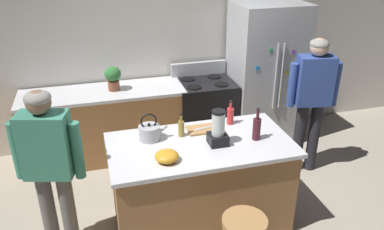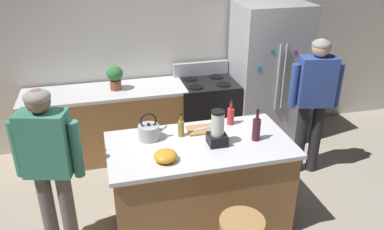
% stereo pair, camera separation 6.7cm
% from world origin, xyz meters
% --- Properties ---
extents(ground_plane, '(14.00, 14.00, 0.00)m').
position_xyz_m(ground_plane, '(0.00, 0.00, 0.00)').
color(ground_plane, '#B2A893').
extents(back_wall, '(8.00, 0.10, 2.70)m').
position_xyz_m(back_wall, '(0.00, 1.95, 1.35)').
color(back_wall, silver).
rests_on(back_wall, ground_plane).
extents(kitchen_island, '(1.71, 0.89, 0.91)m').
position_xyz_m(kitchen_island, '(0.00, 0.00, 0.46)').
color(kitchen_island, '#9E6B3D').
rests_on(kitchen_island, ground_plane).
extents(back_counter_run, '(2.00, 0.64, 0.91)m').
position_xyz_m(back_counter_run, '(-0.80, 1.55, 0.46)').
color(back_counter_run, '#9E6B3D').
rests_on(back_counter_run, ground_plane).
extents(refrigerator, '(0.90, 0.73, 1.89)m').
position_xyz_m(refrigerator, '(1.36, 1.50, 0.94)').
color(refrigerator, '#B7BABF').
rests_on(refrigerator, ground_plane).
extents(stove_range, '(0.76, 0.65, 1.09)m').
position_xyz_m(stove_range, '(0.51, 1.52, 0.47)').
color(stove_range, black).
rests_on(stove_range, ground_plane).
extents(person_by_island_left, '(0.59, 0.32, 1.58)m').
position_xyz_m(person_by_island_left, '(-1.33, -0.01, 0.96)').
color(person_by_island_left, '#66605B').
rests_on(person_by_island_left, ground_plane).
extents(person_by_sink_right, '(0.60, 0.30, 1.65)m').
position_xyz_m(person_by_sink_right, '(1.51, 0.59, 1.00)').
color(person_by_sink_right, '#26262B').
rests_on(person_by_sink_right, ground_plane).
extents(potted_plant, '(0.20, 0.20, 0.30)m').
position_xyz_m(potted_plant, '(-0.65, 1.55, 1.09)').
color(potted_plant, brown).
rests_on(potted_plant, back_counter_run).
extents(blender_appliance, '(0.17, 0.17, 0.34)m').
position_xyz_m(blender_appliance, '(0.15, -0.06, 1.06)').
color(blender_appliance, black).
rests_on(blender_appliance, kitchen_island).
extents(bottle_soda, '(0.07, 0.07, 0.26)m').
position_xyz_m(bottle_soda, '(0.40, 0.30, 1.01)').
color(bottle_soda, red).
rests_on(bottle_soda, kitchen_island).
extents(bottle_wine, '(0.08, 0.08, 0.32)m').
position_xyz_m(bottle_wine, '(0.52, -0.07, 1.03)').
color(bottle_wine, '#471923').
rests_on(bottle_wine, kitchen_island).
extents(bottle_vinegar, '(0.06, 0.06, 0.24)m').
position_xyz_m(bottle_vinegar, '(-0.14, 0.18, 1.00)').
color(bottle_vinegar, olive).
rests_on(bottle_vinegar, kitchen_island).
extents(mixing_bowl, '(0.21, 0.21, 0.09)m').
position_xyz_m(mixing_bowl, '(-0.37, -0.22, 0.96)').
color(mixing_bowl, orange).
rests_on(mixing_bowl, kitchen_island).
extents(tea_kettle, '(0.28, 0.20, 0.27)m').
position_xyz_m(tea_kettle, '(-0.44, 0.20, 0.99)').
color(tea_kettle, '#B7BABF').
rests_on(tea_kettle, kitchen_island).
extents(cutting_board, '(0.30, 0.20, 0.02)m').
position_xyz_m(cutting_board, '(0.09, 0.24, 0.92)').
color(cutting_board, '#B7844C').
rests_on(cutting_board, kitchen_island).
extents(chef_knife, '(0.22, 0.07, 0.01)m').
position_xyz_m(chef_knife, '(0.11, 0.24, 0.94)').
color(chef_knife, '#B7BABF').
rests_on(chef_knife, cutting_board).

